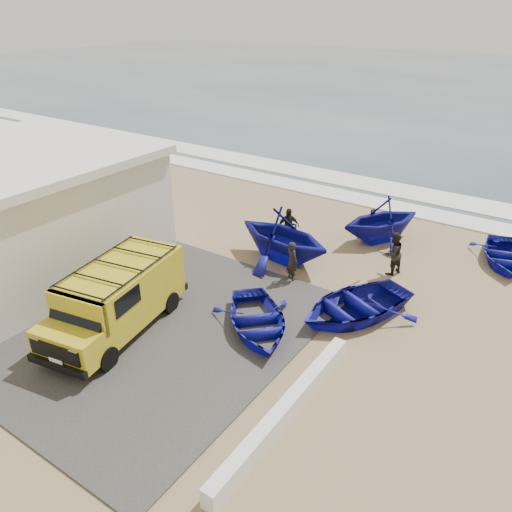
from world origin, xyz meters
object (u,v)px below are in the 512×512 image
Objects in this scene: fisherman_front at (292,261)px; fisherman_middle at (393,253)px; fisherman_back at (288,227)px; parapet at (286,411)px; boat_near_right at (355,305)px; boat_far_right at (505,255)px; van at (117,297)px; boat_far_left at (381,219)px; building at (6,214)px; boat_mid_left at (283,235)px; boat_near_left at (257,321)px.

fisherman_middle is at bearing -110.47° from fisherman_front.
fisherman_middle is at bearing -48.78° from fisherman_back.
parapet is 1.49× the size of boat_near_right.
parapet is at bearing -120.24° from boat_far_right.
fisherman_middle is (-0.05, 3.39, 0.41)m from boat_near_right.
fisherman_back is (1.22, 7.97, -0.33)m from van.
parapet is 1.77× the size of boat_far_right.
boat_near_right is at bearing 24.25° from fisherman_middle.
fisherman_front is at bearing -74.69° from boat_far_left.
boat_far_left is at bearing 43.36° from building.
boat_mid_left is 8.58m from boat_far_right.
building is 5.78× the size of fisherman_back.
van is 6.92m from boat_mid_left.
boat_near_left is 3.38m from fisherman_front.
fisherman_middle reaches higher than parapet.
boat_near_left is 2.30× the size of fisherman_front.
fisherman_middle reaches higher than fisherman_back.
boat_mid_left is 1.39m from fisherman_back.
boat_mid_left is 2.65× the size of fisherman_front.
parapet is 8.42m from boat_mid_left.
boat_near_left is at bearing 9.49° from building.
building is 5.68× the size of fisherman_middle.
boat_far_right is (8.97, 11.27, -0.79)m from van.
boat_far_left reaches higher than fisherman_back.
boat_far_right is at bearing 76.53° from parapet.
van is 1.54× the size of boat_far_right.
boat_far_left is (4.20, 10.53, -0.18)m from van.
boat_far_left reaches higher than boat_near_right.
boat_near_right is 2.99m from fisherman_front.
boat_mid_left is at bearing -164.52° from boat_far_right.
building is 10.17m from boat_mid_left.
boat_near_left is at bearing 134.66° from parapet.
building is 10.64m from fisherman_back.
boat_near_right is at bearing -45.34° from boat_far_left.
fisherman_front is (-3.33, 5.94, 0.49)m from parapet.
van is at bearing -5.39° from building.
boat_near_right reaches higher than boat_far_right.
van is 3.41× the size of fisherman_front.
boat_far_left is at bearing -77.65° from fisherman_front.
van is at bearing 90.28° from fisherman_front.
boat_near_right is at bearing 29.39° from van.
boat_near_left is 2.16× the size of fisherman_back.
boat_near_right is (2.13, 2.41, 0.05)m from boat_near_left.
fisherman_front is (-2.84, 0.87, 0.35)m from boat_near_right.
boat_far_left is at bearing 171.94° from boat_far_right.
boat_mid_left is 1.11× the size of boat_far_left.
boat_mid_left is at bearing 67.10° from boat_near_left.
boat_far_left is at bearing 40.46° from boat_near_left.
building is 14.52m from boat_far_left.
building reaches higher than van.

